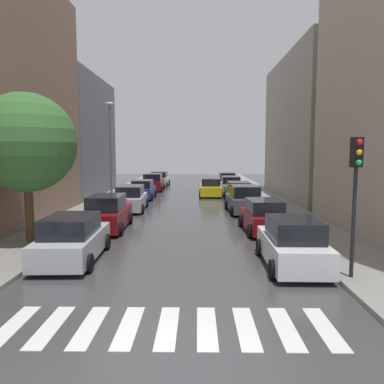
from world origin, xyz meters
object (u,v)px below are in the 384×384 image
object	(u,v)px
street_tree_left	(26,143)
lamp_post_left	(111,147)
parked_car_left_second	(107,214)
parked_car_right_fifth	(231,186)
parked_car_right_third	(244,200)
traffic_light_right_corner	(356,176)
parked_car_left_sixth	(160,179)
parked_car_left_third	(131,199)
parked_car_right_sixth	(227,181)
parked_car_right_second	(263,217)
parked_car_left_fifth	(153,183)
parked_car_right_nearest	(293,244)
parked_car_right_fourth	(238,192)
parked_car_left_nearest	(72,239)
parked_car_left_fourth	(143,190)
taxi_midroad	(211,188)

from	to	relation	value
street_tree_left	lamp_post_left	world-z (taller)	lamp_post_left
parked_car_left_second	parked_car_right_fifth	bearing A→B (deg)	-26.20
parked_car_right_third	traffic_light_right_corner	xyz separation A→B (m)	(1.71, -13.44, 2.45)
parked_car_left_sixth	parked_car_right_third	distance (m)	20.57
parked_car_left_third	street_tree_left	bearing A→B (deg)	162.08
parked_car_right_fifth	parked_car_right_sixth	xyz separation A→B (m)	(0.09, 5.87, 0.01)
parked_car_right_second	lamp_post_left	size ratio (longest dim) A/B	0.57
parked_car_right_sixth	parked_car_left_fifth	bearing A→B (deg)	110.30
parked_car_right_fifth	traffic_light_right_corner	size ratio (longest dim) A/B	1.06
parked_car_left_third	parked_car_left_sixth	size ratio (longest dim) A/B	1.12
parked_car_left_third	parked_car_right_nearest	world-z (taller)	parked_car_right_nearest
parked_car_left_sixth	street_tree_left	world-z (taller)	street_tree_left
parked_car_right_second	parked_car_right_fourth	xyz separation A→B (m)	(-0.01, 11.62, -0.01)
parked_car_right_nearest	parked_car_right_second	bearing A→B (deg)	0.70
parked_car_left_nearest	traffic_light_right_corner	world-z (taller)	traffic_light_right_corner
parked_car_right_third	parked_car_left_fifth	bearing A→B (deg)	26.14
parked_car_left_nearest	parked_car_right_third	bearing A→B (deg)	-36.48
parked_car_left_fourth	street_tree_left	world-z (taller)	street_tree_left
parked_car_right_sixth	parked_car_left_sixth	bearing A→B (deg)	72.99
street_tree_left	parked_car_left_sixth	bearing A→B (deg)	84.21
parked_car_left_second	parked_car_left_sixth	world-z (taller)	parked_car_left_second
parked_car_left_nearest	parked_car_left_sixth	world-z (taller)	parked_car_left_nearest
parked_car_right_second	traffic_light_right_corner	size ratio (longest dim) A/B	0.98
traffic_light_right_corner	parked_car_right_nearest	bearing A→B (deg)	133.62
parked_car_right_third	street_tree_left	bearing A→B (deg)	128.05
lamp_post_left	parked_car_right_sixth	bearing A→B (deg)	56.99
parked_car_left_nearest	parked_car_left_fifth	distance (m)	25.18
parked_car_right_fourth	traffic_light_right_corner	bearing A→B (deg)	-175.97
parked_car_right_second	parked_car_right_fifth	xyz separation A→B (m)	(-0.16, 17.20, 0.02)
lamp_post_left	parked_car_right_third	bearing A→B (deg)	-14.45
parked_car_left_fifth	parked_car_left_sixth	bearing A→B (deg)	-2.17
parked_car_left_nearest	parked_car_right_nearest	bearing A→B (deg)	-96.96
parked_car_left_second	traffic_light_right_corner	bearing A→B (deg)	-130.91
parked_car_left_sixth	parked_car_right_nearest	world-z (taller)	parked_car_right_nearest
parked_car_left_third	parked_car_right_fourth	size ratio (longest dim) A/B	1.08
parked_car_right_fifth	parked_car_left_fourth	bearing A→B (deg)	117.25
parked_car_right_nearest	taxi_midroad	xyz separation A→B (m)	(-2.10, 21.31, -0.04)
parked_car_right_second	parked_car_right_fourth	distance (m)	11.62
parked_car_right_nearest	lamp_post_left	bearing A→B (deg)	34.27
parked_car_left_fourth	traffic_light_right_corner	world-z (taller)	traffic_light_right_corner
parked_car_left_fourth	parked_car_left_fifth	distance (m)	6.67
street_tree_left	traffic_light_right_corner	distance (m)	12.92
parked_car_left_second	parked_car_right_nearest	distance (m)	10.12
taxi_midroad	street_tree_left	size ratio (longest dim) A/B	0.74
parked_car_right_nearest	street_tree_left	bearing A→B (deg)	74.33
parked_car_left_second	parked_car_left_fifth	distance (m)	19.59
parked_car_left_second	parked_car_left_sixth	xyz separation A→B (m)	(0.22, 24.81, -0.05)
parked_car_right_nearest	parked_car_right_third	distance (m)	11.91
street_tree_left	traffic_light_right_corner	xyz separation A→B (m)	(12.02, -4.60, -1.10)
lamp_post_left	parked_car_left_fifth	bearing A→B (deg)	81.78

